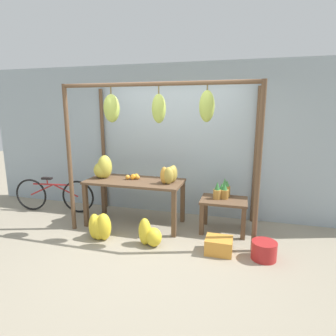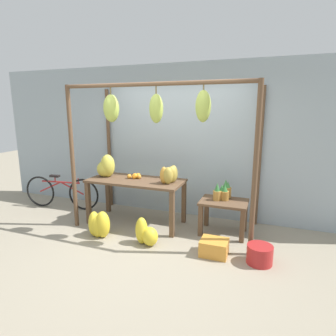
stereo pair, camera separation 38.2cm
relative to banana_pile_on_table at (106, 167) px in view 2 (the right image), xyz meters
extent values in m
plane|color=gray|center=(1.12, -0.70, -0.97)|extent=(20.00, 20.00, 0.00)
cube|color=#99A8B2|center=(1.12, 0.75, 0.43)|extent=(8.00, 0.08, 2.80)
cylinder|color=brown|center=(-0.34, -0.48, 0.21)|extent=(0.07, 0.07, 2.37)
cylinder|color=brown|center=(2.58, -0.48, 0.21)|extent=(0.07, 0.07, 2.37)
cylinder|color=brown|center=(-0.34, 0.66, 0.21)|extent=(0.07, 0.07, 2.37)
cylinder|color=brown|center=(2.58, 0.66, 0.21)|extent=(0.07, 0.07, 2.37)
cylinder|color=brown|center=(1.12, -0.48, 1.37)|extent=(2.92, 0.06, 0.06)
cylinder|color=brown|center=(0.44, -0.48, 1.29)|extent=(0.02, 0.02, 0.10)
ellipsoid|color=#9EB247|center=(0.44, -0.48, 1.03)|extent=(0.24, 0.22, 0.41)
cylinder|color=brown|center=(1.18, -0.48, 1.29)|extent=(0.02, 0.02, 0.10)
ellipsoid|color=#9EB247|center=(1.18, -0.48, 1.03)|extent=(0.20, 0.18, 0.41)
cylinder|color=brown|center=(1.86, -0.48, 1.31)|extent=(0.02, 0.02, 0.06)
ellipsoid|color=#9EB247|center=(1.86, -0.48, 1.06)|extent=(0.21, 0.19, 0.42)
cube|color=brown|center=(0.59, -0.01, -0.20)|extent=(1.66, 0.73, 0.04)
cube|color=brown|center=(-0.19, -0.33, -0.59)|extent=(0.07, 0.07, 0.75)
cube|color=brown|center=(1.37, -0.33, -0.59)|extent=(0.07, 0.07, 0.75)
cube|color=brown|center=(-0.19, 0.31, -0.59)|extent=(0.07, 0.07, 0.75)
cube|color=brown|center=(1.37, 0.31, -0.59)|extent=(0.07, 0.07, 0.75)
cube|color=brown|center=(2.10, 0.09, -0.44)|extent=(0.75, 0.54, 0.04)
cube|color=brown|center=(1.78, -0.13, -0.71)|extent=(0.07, 0.07, 0.51)
cube|color=brown|center=(2.43, -0.13, -0.71)|extent=(0.07, 0.07, 0.51)
cube|color=brown|center=(1.78, 0.31, -0.71)|extent=(0.07, 0.07, 0.51)
cube|color=brown|center=(2.43, 0.31, -0.71)|extent=(0.07, 0.07, 0.51)
ellipsoid|color=gold|center=(0.03, 0.00, 0.03)|extent=(0.34, 0.34, 0.41)
ellipsoid|color=gold|center=(-0.03, -0.01, -0.03)|extent=(0.35, 0.33, 0.29)
sphere|color=orange|center=(0.45, 0.02, -0.14)|extent=(0.08, 0.08, 0.08)
sphere|color=orange|center=(0.54, 0.05, -0.13)|extent=(0.09, 0.09, 0.09)
sphere|color=orange|center=(0.56, 0.14, -0.13)|extent=(0.08, 0.08, 0.08)
sphere|color=orange|center=(0.62, 0.07, -0.14)|extent=(0.08, 0.08, 0.08)
sphere|color=orange|center=(0.55, 0.07, -0.13)|extent=(0.08, 0.08, 0.08)
sphere|color=orange|center=(0.54, 0.05, -0.13)|extent=(0.10, 0.10, 0.10)
sphere|color=orange|center=(0.53, 0.03, -0.14)|extent=(0.07, 0.07, 0.07)
cylinder|color=olive|center=(2.06, 0.14, -0.35)|extent=(0.13, 0.13, 0.14)
cone|color=#337538|center=(2.06, 0.14, -0.22)|extent=(0.09, 0.09, 0.11)
cylinder|color=#B27F38|center=(1.99, 0.08, -0.34)|extent=(0.13, 0.13, 0.15)
cone|color=#337538|center=(1.99, 0.08, -0.19)|extent=(0.09, 0.09, 0.13)
cylinder|color=#A3702D|center=(2.10, 0.13, -0.34)|extent=(0.14, 0.14, 0.15)
cone|color=#337538|center=(2.10, 0.13, -0.21)|extent=(0.10, 0.10, 0.11)
cylinder|color=#B27F38|center=(2.13, 0.28, -0.33)|extent=(0.11, 0.11, 0.17)
cone|color=#428442|center=(2.13, 0.28, -0.19)|extent=(0.08, 0.08, 0.10)
cylinder|color=#A3702D|center=(2.09, 0.28, -0.33)|extent=(0.14, 0.14, 0.17)
cone|color=#428442|center=(2.09, 0.28, -0.17)|extent=(0.10, 0.10, 0.13)
ellipsoid|color=yellow|center=(0.35, -0.72, -0.75)|extent=(0.27, 0.25, 0.43)
ellipsoid|color=gold|center=(0.24, -0.60, -0.79)|extent=(0.27, 0.30, 0.35)
ellipsoid|color=yellow|center=(0.20, -0.72, -0.76)|extent=(0.24, 0.25, 0.41)
ellipsoid|color=yellow|center=(0.27, -0.74, -0.79)|extent=(0.28, 0.27, 0.36)
ellipsoid|color=yellow|center=(1.16, -0.71, -0.83)|extent=(0.32, 0.30, 0.28)
ellipsoid|color=yellow|center=(1.02, -0.70, -0.76)|extent=(0.28, 0.28, 0.41)
cube|color=orange|center=(2.11, -0.66, -0.86)|extent=(0.37, 0.31, 0.22)
cylinder|color=#AD2323|center=(2.71, -0.66, -0.84)|extent=(0.34, 0.34, 0.25)
torus|color=black|center=(-1.66, 0.08, -0.65)|extent=(0.64, 0.12, 0.64)
torus|color=black|center=(-0.69, 0.21, -0.65)|extent=(0.64, 0.12, 0.64)
cylinder|color=maroon|center=(-1.18, 0.14, -0.42)|extent=(0.83, 0.15, 0.03)
cylinder|color=maroon|center=(-1.42, 0.11, -0.53)|extent=(0.50, 0.10, 0.25)
cylinder|color=maroon|center=(-0.94, 0.18, -0.53)|extent=(0.50, 0.10, 0.25)
cylinder|color=maroon|center=(-1.30, 0.13, -0.37)|extent=(0.02, 0.02, 0.10)
cube|color=black|center=(-1.30, 0.13, -0.30)|extent=(0.21, 0.11, 0.04)
cylinder|color=maroon|center=(-0.79, 0.20, -0.37)|extent=(0.02, 0.02, 0.10)
ellipsoid|color=#B2993D|center=(1.21, -0.09, -0.03)|extent=(0.19, 0.16, 0.28)
ellipsoid|color=gold|center=(1.14, -0.09, -0.03)|extent=(0.16, 0.15, 0.28)
ellipsoid|color=#B2993D|center=(1.24, 0.02, -0.04)|extent=(0.23, 0.23, 0.28)
ellipsoid|color=#B2993D|center=(1.25, 0.07, -0.03)|extent=(0.19, 0.20, 0.29)
camera|label=1|loc=(2.38, -4.35, 1.03)|focal=30.00mm
camera|label=2|loc=(2.74, -4.24, 1.03)|focal=30.00mm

